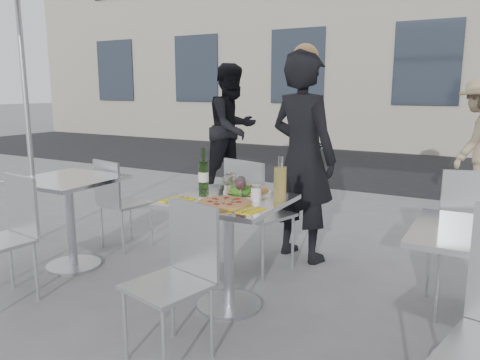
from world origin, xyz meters
The scene contains 24 objects.
ground centered at (0.00, 0.00, 0.00)m, with size 80.00×80.00×0.00m, color slate.
street_asphalt centered at (0.00, 6.50, 0.00)m, with size 24.00×5.00×0.00m, color black.
main_table centered at (0.00, 0.00, 0.54)m, with size 0.72×0.72×0.75m.
side_table_left centered at (-1.50, 0.00, 0.54)m, with size 0.72×0.72×0.75m.
chair_far centered at (-0.14, 0.63, 0.54)m, with size 0.52×0.53×0.92m.
chair_near centered at (0.05, -0.61, 0.50)m, with size 0.46×0.47×0.85m.
side_chair_lfar centered at (-1.48, 0.52, 0.49)m, with size 0.45×0.46×0.83m.
side_chair_lnear centered at (-1.40, -0.62, 0.51)m, with size 0.44×0.45×0.87m.
side_chair_rfar centered at (1.41, 0.58, 0.58)m, with size 0.55×0.56×0.99m.
woman_diner centered at (0.06, 1.13, 0.88)m, with size 0.64×0.42×1.77m, color black.
pedestrian_a centered at (-1.84, 3.26, 0.90)m, with size 0.88×0.68×1.81m, color black.
pedestrian_b centered at (1.29, 4.06, 0.80)m, with size 1.04×0.59×1.60m, color #9A8763.
pizza_near centered at (0.05, -0.14, 0.76)m, with size 0.33×0.33×0.02m.
pizza_far centered at (0.02, 0.22, 0.77)m, with size 0.33×0.33×0.03m.
salad_plate centered at (0.04, 0.09, 0.79)m, with size 0.22×0.22×0.09m.
wine_bottle centered at (-0.31, 0.17, 0.86)m, with size 0.07×0.08×0.29m.
carafe centered at (0.31, 0.12, 0.87)m, with size 0.08×0.08×0.29m.
sugar_shaker centered at (0.19, 0.02, 0.80)m, with size 0.06×0.06×0.11m.
wineglass_white_a centered at (-0.04, 0.06, 0.86)m, with size 0.07×0.07×0.16m.
wineglass_white_b centered at (-0.03, 0.10, 0.86)m, with size 0.07×0.07×0.16m.
wineglass_red_a centered at (0.09, -0.01, 0.86)m, with size 0.07×0.07×0.16m.
wineglass_red_b centered at (0.08, 0.01, 0.86)m, with size 0.07×0.07×0.16m.
napkin_left centered at (-0.27, -0.19, 0.75)m, with size 0.18×0.20×0.01m.
napkin_right centered at (0.23, -0.19, 0.75)m, with size 0.20×0.20×0.01m.
Camera 1 is at (1.50, -2.55, 1.45)m, focal length 35.00 mm.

